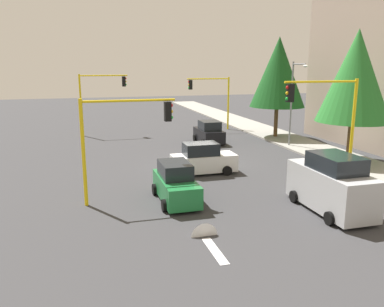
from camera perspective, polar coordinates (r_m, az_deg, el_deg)
ground_plane at (r=26.94m, az=0.86°, el=-1.74°), size 120.00×120.00×0.00m
sidewalk_kerb at (r=35.59m, az=14.92°, el=1.53°), size 80.00×4.00×0.15m
lane_arrow_near at (r=15.72m, az=2.39°, el=-12.67°), size 2.40×1.10×1.10m
traffic_signal_near_left at (r=23.27m, az=19.07°, el=5.84°), size 0.36×4.59×6.00m
traffic_signal_far_right at (r=39.11m, az=-13.31°, el=8.63°), size 0.36×4.59×5.89m
traffic_signal_near_right at (r=19.32m, az=-10.10°, el=3.53°), size 0.36×4.59×5.22m
traffic_signal_far_left at (r=41.24m, az=2.91°, el=8.78°), size 0.36×4.59×5.48m
street_lamp_curbside at (r=33.18m, az=14.61°, el=8.22°), size 2.15×0.28×7.00m
tree_roadside_near at (r=29.18m, az=22.65°, el=10.32°), size 4.96×4.96×9.10m
tree_roadside_mid at (r=37.33m, az=12.41°, el=11.45°), size 5.03×5.03×9.23m
delivery_van_silver at (r=19.45m, az=19.56°, el=-4.32°), size 4.80×2.22×2.77m
car_white at (r=24.79m, az=1.62°, el=-0.89°), size 1.94×4.05×1.98m
car_black at (r=34.51m, az=2.48°, el=3.00°), size 3.80×2.11×1.98m
car_green at (r=19.83m, az=-2.37°, el=-4.42°), size 4.08×1.95×1.98m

